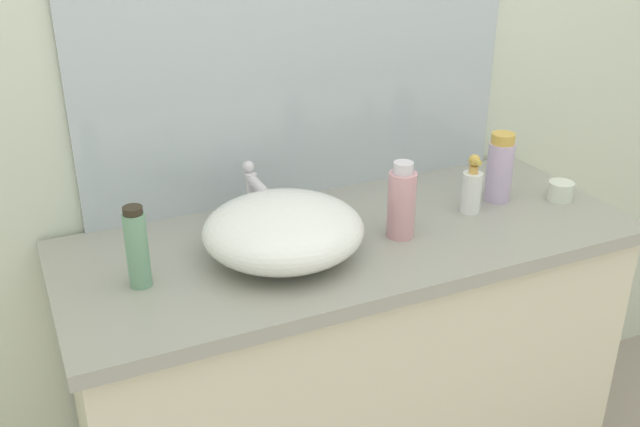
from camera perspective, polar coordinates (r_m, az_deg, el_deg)
bathroom_wall_rear at (r=1.79m, az=-0.64°, el=15.82°), size 6.00×0.06×2.60m
vanity_counter at (r=1.88m, az=2.29°, el=-13.21°), size 1.31×0.53×0.84m
sink_basin at (r=1.53m, az=-2.89°, el=-1.29°), size 0.34×0.33×0.13m
faucet at (r=1.68m, az=-5.26°, el=1.89°), size 0.03×0.12×0.14m
soap_dispenser at (r=1.78m, az=11.82°, el=1.92°), size 0.05×0.05×0.15m
lotion_bottle at (r=1.62m, az=6.42°, el=0.89°), size 0.06×0.06×0.18m
perfume_bottle at (r=1.46m, az=-14.16°, el=-2.62°), size 0.04×0.04×0.17m
spray_can at (r=1.85m, az=13.93°, el=3.47°), size 0.07×0.07×0.17m
candle_jar at (r=1.92m, az=18.35°, el=1.69°), size 0.06×0.06×0.05m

